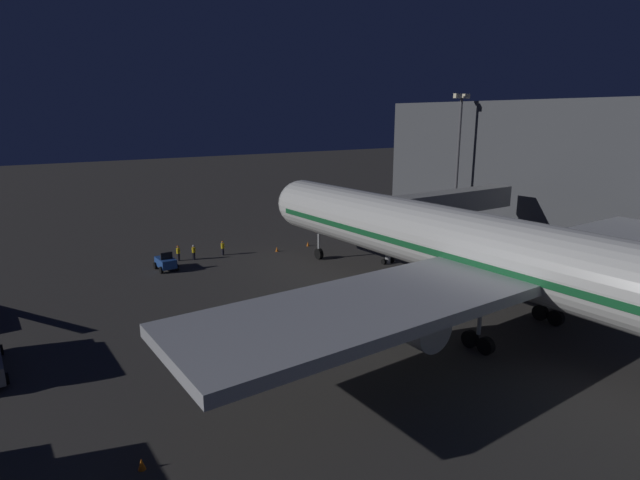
{
  "coord_description": "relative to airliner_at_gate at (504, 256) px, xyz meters",
  "views": [
    {
      "loc": [
        31.07,
        33.49,
        15.45
      ],
      "look_at": [
        3.0,
        -6.55,
        3.5
      ],
      "focal_mm": 28.35,
      "sensor_mm": 36.0,
      "label": 1
    }
  ],
  "objects": [
    {
      "name": "jet_bridge",
      "position": [
        -11.82,
        -17.65,
        0.11
      ],
      "size": [
        22.02,
        3.4,
        7.3
      ],
      "color": "#9E9E99",
      "rests_on": "ground_plane"
    },
    {
      "name": "ground_crew_by_belt_loader",
      "position": [
        13.08,
        -31.7,
        -4.72
      ],
      "size": [
        0.4,
        0.4,
        1.72
      ],
      "color": "black",
      "rests_on": "ground_plane"
    },
    {
      "name": "apron_floodlight_mast",
      "position": [
        -25.5,
        -26.02,
        5.03
      ],
      "size": [
        2.9,
        0.5,
        18.49
      ],
      "color": "#59595E",
      "rests_on": "ground_plane"
    },
    {
      "name": "traffic_cone_nose_port",
      "position": [
        -2.2,
        -28.9,
        -5.39
      ],
      "size": [
        0.36,
        0.36,
        0.55
      ],
      "primitive_type": "cone",
      "color": "orange",
      "rests_on": "ground_plane"
    },
    {
      "name": "ground_crew_marshaller_fwd",
      "position": [
        8.1,
        -31.05,
        -4.74
      ],
      "size": [
        0.4,
        0.4,
        1.68
      ],
      "color": "black",
      "rests_on": "ground_plane"
    },
    {
      "name": "traffic_cone_wingtip_svc_side",
      "position": [
        26.37,
        0.45,
        -5.39
      ],
      "size": [
        0.36,
        0.36,
        0.55
      ],
      "primitive_type": "cone",
      "color": "orange",
      "rests_on": "ground_plane"
    },
    {
      "name": "ground_plane",
      "position": [
        0.0,
        -12.35,
        -5.66
      ],
      "size": [
        320.0,
        320.0,
        0.0
      ],
      "primitive_type": "plane",
      "color": "#383533"
    },
    {
      "name": "traffic_cone_nose_starboard",
      "position": [
        2.2,
        -28.9,
        -5.39
      ],
      "size": [
        0.36,
        0.36,
        0.55
      ],
      "primitive_type": "cone",
      "color": "orange",
      "rests_on": "ground_plane"
    },
    {
      "name": "baggage_tug_lead",
      "position": [
        15.35,
        -29.14,
        -4.88
      ],
      "size": [
        1.86,
        2.71,
        1.95
      ],
      "color": "#234C9E",
      "rests_on": "ground_plane"
    },
    {
      "name": "ground_crew_near_nose_gear",
      "position": [
        11.54,
        -31.11,
        -4.74
      ],
      "size": [
        0.4,
        0.4,
        1.69
      ],
      "color": "black",
      "rests_on": "ground_plane"
    },
    {
      "name": "airliner_at_gate",
      "position": [
        0.0,
        0.0,
        0.0
      ],
      "size": [
        49.74,
        59.31,
        20.48
      ],
      "color": "silver",
      "rests_on": "ground_plane"
    }
  ]
}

